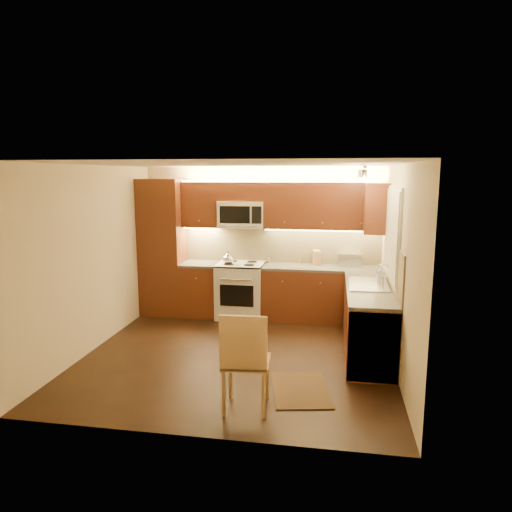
% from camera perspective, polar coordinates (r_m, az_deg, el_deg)
% --- Properties ---
extents(floor, '(4.00, 4.00, 0.01)m').
position_cam_1_polar(floor, '(6.38, -2.20, -11.94)').
color(floor, black).
rests_on(floor, ground).
extents(ceiling, '(4.00, 4.00, 0.01)m').
position_cam_1_polar(ceiling, '(5.92, -2.36, 11.11)').
color(ceiling, beige).
rests_on(ceiling, ground).
extents(wall_back, '(4.00, 0.01, 2.50)m').
position_cam_1_polar(wall_back, '(7.97, 0.67, 1.81)').
color(wall_back, '#C8B792').
rests_on(wall_back, ground).
extents(wall_front, '(4.00, 0.01, 2.50)m').
position_cam_1_polar(wall_front, '(4.14, -7.97, -5.96)').
color(wall_front, '#C8B792').
rests_on(wall_front, ground).
extents(wall_left, '(0.01, 4.00, 2.50)m').
position_cam_1_polar(wall_left, '(6.72, -19.20, -0.27)').
color(wall_left, '#C8B792').
rests_on(wall_left, ground).
extents(wall_right, '(0.01, 4.00, 2.50)m').
position_cam_1_polar(wall_right, '(5.96, 16.92, -1.41)').
color(wall_right, '#C8B792').
rests_on(wall_right, ground).
extents(pantry, '(0.70, 0.60, 2.30)m').
position_cam_1_polar(pantry, '(8.12, -11.25, 1.05)').
color(pantry, '#4A1E0F').
rests_on(pantry, floor).
extents(base_cab_back_left, '(0.62, 0.60, 0.86)m').
position_cam_1_polar(base_cab_back_left, '(8.05, -6.67, -4.12)').
color(base_cab_back_left, '#4A1E0F').
rests_on(base_cab_back_left, floor).
extents(counter_back_left, '(0.62, 0.60, 0.04)m').
position_cam_1_polar(counter_back_left, '(7.96, -6.74, -0.98)').
color(counter_back_left, '#3B3935').
rests_on(counter_back_left, base_cab_back_left).
extents(base_cab_back_right, '(1.92, 0.60, 0.86)m').
position_cam_1_polar(base_cab_back_right, '(7.75, 7.96, -4.72)').
color(base_cab_back_right, '#4A1E0F').
rests_on(base_cab_back_right, floor).
extents(counter_back_right, '(1.92, 0.60, 0.04)m').
position_cam_1_polar(counter_back_right, '(7.65, 8.04, -1.45)').
color(counter_back_right, '#3B3935').
rests_on(counter_back_right, base_cab_back_right).
extents(base_cab_right, '(0.60, 2.00, 0.86)m').
position_cam_1_polar(base_cab_right, '(6.51, 13.47, -7.75)').
color(base_cab_right, '#4A1E0F').
rests_on(base_cab_right, floor).
extents(counter_right, '(0.60, 2.00, 0.04)m').
position_cam_1_polar(counter_right, '(6.39, 13.64, -3.90)').
color(counter_right, '#3B3935').
rests_on(counter_right, base_cab_right).
extents(dishwasher, '(0.58, 0.60, 0.84)m').
position_cam_1_polar(dishwasher, '(5.85, 13.93, -9.81)').
color(dishwasher, silver).
rests_on(dishwasher, floor).
extents(backsplash_back, '(3.30, 0.02, 0.60)m').
position_cam_1_polar(backsplash_back, '(7.92, 3.16, 1.38)').
color(backsplash_back, '#CCB57C').
rests_on(backsplash_back, wall_back).
extents(backsplash_right, '(0.02, 2.00, 0.60)m').
position_cam_1_polar(backsplash_right, '(6.35, 16.36, -1.15)').
color(backsplash_right, '#CCB57C').
rests_on(backsplash_right, wall_right).
extents(upper_cab_back_left, '(0.62, 0.35, 0.75)m').
position_cam_1_polar(upper_cab_back_left, '(7.95, -6.63, 6.25)').
color(upper_cab_back_left, '#4A1E0F').
rests_on(upper_cab_back_left, wall_back).
extents(upper_cab_back_right, '(1.92, 0.35, 0.75)m').
position_cam_1_polar(upper_cab_back_right, '(7.64, 8.24, 6.07)').
color(upper_cab_back_right, '#4A1E0F').
rests_on(upper_cab_back_right, wall_back).
extents(upper_cab_bridge, '(0.76, 0.35, 0.31)m').
position_cam_1_polar(upper_cab_bridge, '(7.78, -1.73, 7.85)').
color(upper_cab_bridge, '#4A1E0F').
rests_on(upper_cab_bridge, wall_back).
extents(upper_cab_right_corner, '(0.35, 0.50, 0.75)m').
position_cam_1_polar(upper_cab_right_corner, '(7.24, 14.41, 5.65)').
color(upper_cab_right_corner, '#4A1E0F').
rests_on(upper_cab_right_corner, wall_right).
extents(stove, '(0.76, 0.65, 0.92)m').
position_cam_1_polar(stove, '(7.86, -1.88, -4.18)').
color(stove, silver).
rests_on(stove, floor).
extents(microwave, '(0.76, 0.38, 0.44)m').
position_cam_1_polar(microwave, '(7.78, -1.73, 5.09)').
color(microwave, silver).
rests_on(microwave, wall_back).
extents(window_frame, '(0.03, 1.44, 1.24)m').
position_cam_1_polar(window_frame, '(6.44, 16.34, 2.60)').
color(window_frame, silver).
rests_on(window_frame, wall_right).
extents(window_blinds, '(0.02, 1.36, 1.16)m').
position_cam_1_polar(window_blinds, '(6.44, 16.16, 2.61)').
color(window_blinds, silver).
rests_on(window_blinds, wall_right).
extents(sink, '(0.52, 0.86, 0.15)m').
position_cam_1_polar(sink, '(6.52, 13.58, -2.77)').
color(sink, silver).
rests_on(sink, counter_right).
extents(faucet, '(0.20, 0.04, 0.30)m').
position_cam_1_polar(faucet, '(6.52, 15.19, -2.17)').
color(faucet, silver).
rests_on(faucet, counter_right).
extents(track_light_bar, '(0.04, 1.20, 0.03)m').
position_cam_1_polar(track_light_bar, '(6.20, 12.84, 10.46)').
color(track_light_bar, silver).
rests_on(track_light_bar, ceiling).
extents(kettle, '(0.20, 0.20, 0.22)m').
position_cam_1_polar(kettle, '(7.68, -3.40, -0.20)').
color(kettle, silver).
rests_on(kettle, stove).
extents(toaster_oven, '(0.37, 0.29, 0.22)m').
position_cam_1_polar(toaster_oven, '(7.77, 11.31, -0.40)').
color(toaster_oven, silver).
rests_on(toaster_oven, counter_back_right).
extents(knife_block, '(0.14, 0.19, 0.24)m').
position_cam_1_polar(knife_block, '(7.79, 7.41, -0.19)').
color(knife_block, '#AF874F').
rests_on(knife_block, counter_back_right).
extents(spice_jar_a, '(0.05, 0.05, 0.10)m').
position_cam_1_polar(spice_jar_a, '(7.90, 1.55, -0.47)').
color(spice_jar_a, silver).
rests_on(spice_jar_a, counter_back_right).
extents(spice_jar_b, '(0.05, 0.05, 0.09)m').
position_cam_1_polar(spice_jar_b, '(7.91, 1.56, -0.48)').
color(spice_jar_b, brown).
rests_on(spice_jar_b, counter_back_right).
extents(spice_jar_c, '(0.05, 0.05, 0.09)m').
position_cam_1_polar(spice_jar_c, '(7.87, 1.57, -0.56)').
color(spice_jar_c, silver).
rests_on(spice_jar_c, counter_back_right).
extents(spice_jar_d, '(0.04, 0.04, 0.09)m').
position_cam_1_polar(spice_jar_d, '(7.88, 5.38, -0.58)').
color(spice_jar_d, olive).
rests_on(spice_jar_d, counter_back_right).
extents(soap_bottle, '(0.10, 0.10, 0.20)m').
position_cam_1_polar(soap_bottle, '(6.84, 14.95, -2.01)').
color(soap_bottle, '#B2B2B6').
rests_on(soap_bottle, counter_right).
extents(rug, '(0.77, 1.01, 0.01)m').
position_cam_1_polar(rug, '(5.45, 5.43, -15.90)').
color(rug, black).
rests_on(rug, floor).
extents(dining_chair, '(0.49, 0.49, 1.05)m').
position_cam_1_polar(dining_chair, '(4.86, -1.19, -12.50)').
color(dining_chair, '#AF874F').
rests_on(dining_chair, floor).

